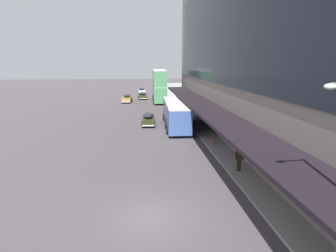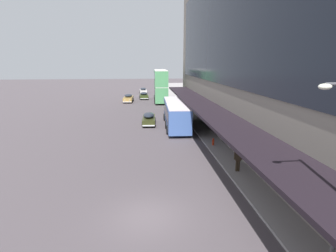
{
  "view_description": "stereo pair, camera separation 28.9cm",
  "coord_description": "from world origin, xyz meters",
  "views": [
    {
      "loc": [
        -0.39,
        -12.45,
        8.07
      ],
      "look_at": [
        2.61,
        15.43,
        1.21
      ],
      "focal_mm": 28.0,
      "sensor_mm": 36.0,
      "label": 1
    },
    {
      "loc": [
        -0.11,
        -12.48,
        8.07
      ],
      "look_at": [
        2.61,
        15.43,
        1.21
      ],
      "focal_mm": 28.0,
      "sensor_mm": 36.0,
      "label": 2
    }
  ],
  "objects": [
    {
      "name": "sedan_trailing_mid",
      "position": [
        0.16,
        46.51,
        0.77
      ],
      "size": [
        2.08,
        4.62,
        1.54
      ],
      "color": "#2D3918",
      "rests_on": "ground"
    },
    {
      "name": "transit_bus_kerbside_front",
      "position": [
        3.66,
        42.01,
        3.5
      ],
      "size": [
        2.99,
        10.65,
        6.52
      ],
      "color": "#4B935A",
      "rests_on": "ground"
    },
    {
      "name": "ground",
      "position": [
        0.0,
        0.0,
        0.0
      ],
      "size": [
        240.0,
        240.0,
        0.0
      ],
      "primitive_type": "plane",
      "color": "#4B4347"
    },
    {
      "name": "sedan_far_back",
      "position": [
        0.09,
        57.66,
        0.74
      ],
      "size": [
        2.03,
        4.7,
        1.49
      ],
      "color": "#BDB8B2",
      "rests_on": "ground"
    },
    {
      "name": "sedan_oncoming_rear",
      "position": [
        -3.06,
        42.09,
        0.81
      ],
      "size": [
        2.09,
        4.82,
        1.65
      ],
      "color": "#A07C3C",
      "rests_on": "ground"
    },
    {
      "name": "sedan_second_near",
      "position": [
        0.65,
        21.54,
        0.79
      ],
      "size": [
        1.91,
        4.85,
        1.61
      ],
      "color": "#2D3116",
      "rests_on": "ground"
    },
    {
      "name": "transit_bus_kerbside_rear",
      "position": [
        4.04,
        19.87,
        1.82
      ],
      "size": [
        3.09,
        11.39,
        3.17
      ],
      "color": "#3D5B9C",
      "rests_on": "ground"
    },
    {
      "name": "fire_hydrant",
      "position": [
        6.66,
        11.45,
        0.49
      ],
      "size": [
        0.2,
        0.4,
        0.7
      ],
      "color": "red",
      "rests_on": "sidewalk_kerb"
    },
    {
      "name": "pedestrian_at_kerb",
      "position": [
        6.81,
        5.12,
        1.18
      ],
      "size": [
        0.61,
        0.33,
        1.86
      ],
      "color": "#30261A",
      "rests_on": "sidewalk_kerb"
    }
  ]
}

